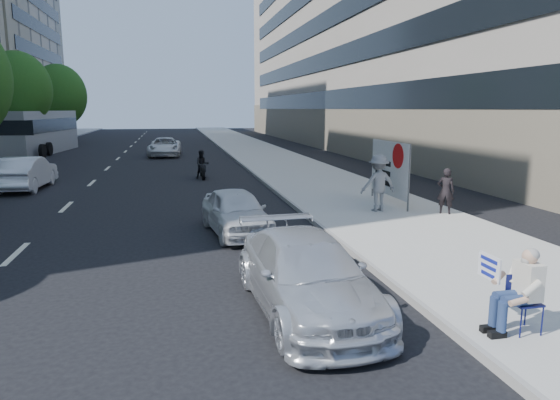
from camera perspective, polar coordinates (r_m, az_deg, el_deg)
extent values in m
plane|color=black|center=(11.62, 1.77, -7.01)|extent=(160.00, 160.00, 0.00)
cube|color=#ADAAA2|center=(31.66, 0.13, 4.24)|extent=(5.00, 120.00, 0.15)
cube|color=gray|center=(47.52, 13.13, 18.04)|extent=(14.00, 70.00, 20.00)
cylinder|color=#382616|center=(42.27, -27.41, 6.55)|extent=(0.30, 0.30, 2.97)
ellipsoid|color=#184312|center=(42.25, -27.81, 11.16)|extent=(4.80, 4.80, 5.52)
cylinder|color=#382616|center=(55.90, -23.69, 7.32)|extent=(0.30, 0.30, 2.62)
ellipsoid|color=#184312|center=(55.87, -23.95, 10.87)|extent=(5.40, 5.40, 6.21)
cylinder|color=#121751|center=(8.31, 25.82, -12.59)|extent=(0.02, 0.02, 0.45)
cylinder|color=#121751|center=(8.53, 27.77, -12.17)|extent=(0.02, 0.02, 0.45)
cylinder|color=#121751|center=(8.57, 24.32, -11.76)|extent=(0.02, 0.02, 0.45)
cylinder|color=#121751|center=(8.78, 26.26, -11.39)|extent=(0.02, 0.02, 0.45)
cube|color=#121751|center=(8.46, 26.17, -10.46)|extent=(0.40, 0.40, 0.03)
cube|color=#121751|center=(8.54, 25.48, -8.90)|extent=(0.40, 0.02, 0.40)
cylinder|color=navy|center=(8.23, 25.43, -10.35)|extent=(0.44, 0.17, 0.17)
cylinder|color=navy|center=(8.18, 24.05, -12.09)|extent=(0.14, 0.14, 0.46)
cube|color=black|center=(8.25, 23.56, -13.89)|extent=(0.26, 0.11, 0.10)
cylinder|color=navy|center=(8.38, 24.59, -9.92)|extent=(0.44, 0.17, 0.17)
cylinder|color=navy|center=(8.33, 23.23, -11.62)|extent=(0.14, 0.14, 0.46)
cube|color=black|center=(8.40, 22.75, -13.40)|extent=(0.26, 0.11, 0.10)
cube|color=beige|center=(8.36, 26.47, -8.23)|extent=(0.26, 0.42, 0.56)
sphere|color=tan|center=(8.26, 26.68, -5.79)|extent=(0.23, 0.23, 0.23)
ellipsoid|color=gray|center=(8.27, 26.81, -5.57)|extent=(0.22, 0.24, 0.19)
ellipsoid|color=gray|center=(8.23, 26.20, -6.31)|extent=(0.10, 0.14, 0.13)
cylinder|color=beige|center=(8.13, 26.84, -9.02)|extent=(0.30, 0.10, 0.25)
cylinder|color=tan|center=(8.06, 25.61, -10.42)|extent=(0.29, 0.09, 0.14)
cylinder|color=beige|center=(8.51, 25.02, -7.66)|extent=(0.26, 0.20, 0.32)
cylinder|color=tan|center=(8.57, 23.71, -8.13)|extent=(0.30, 0.21, 0.18)
cube|color=white|center=(8.61, 22.81, -7.08)|extent=(0.03, 0.55, 0.40)
imported|color=slate|center=(16.63, 11.16, 1.91)|extent=(1.24, 0.78, 1.85)
imported|color=black|center=(16.77, 18.42, 0.98)|extent=(0.64, 0.60, 1.47)
cylinder|color=#4C4C4C|center=(16.74, 14.54, 2.43)|extent=(0.06, 0.06, 2.20)
cylinder|color=#4C4C4C|center=(19.44, 10.60, 3.65)|extent=(0.06, 0.06, 2.20)
cube|color=beige|center=(18.05, 12.38, 3.56)|extent=(0.04, 3.00, 1.90)
cylinder|color=#A50C0C|center=(17.36, 13.32, 4.92)|extent=(0.01, 0.84, 0.84)
cube|color=black|center=(18.48, 11.69, 4.21)|extent=(0.01, 1.30, 0.18)
cube|color=black|center=(18.52, 11.65, 3.13)|extent=(0.01, 1.30, 0.18)
cube|color=black|center=(18.57, 11.61, 2.06)|extent=(0.01, 1.30, 0.18)
imported|color=silver|center=(8.72, 3.02, -8.51)|extent=(2.03, 4.57, 1.30)
imported|color=silver|center=(14.07, -5.03, -1.31)|extent=(1.92, 3.85, 1.26)
imported|color=silver|center=(24.38, -27.05, 2.77)|extent=(1.72, 4.43, 1.44)
imported|color=silver|center=(38.12, -13.03, 5.93)|extent=(2.49, 5.01, 1.36)
cylinder|color=black|center=(24.88, -8.77, 2.99)|extent=(0.15, 0.64, 0.64)
cylinder|color=black|center=(26.27, -8.96, 3.38)|extent=(0.15, 0.64, 0.64)
cube|color=black|center=(25.55, -8.88, 3.70)|extent=(0.30, 1.21, 0.35)
imported|color=black|center=(25.43, -8.88, 4.04)|extent=(0.71, 0.57, 1.42)
cube|color=gray|center=(43.98, -25.89, 6.99)|extent=(3.70, 12.19, 3.30)
cube|color=black|center=(44.28, -27.55, 7.59)|extent=(1.23, 11.45, 1.00)
cube|color=black|center=(43.68, -24.31, 7.82)|extent=(1.23, 11.45, 1.00)
cube|color=black|center=(38.14, -28.06, 7.28)|extent=(2.39, 0.30, 1.00)
cylinder|color=black|center=(40.04, -28.99, 4.84)|extent=(0.35, 1.02, 1.00)
cylinder|color=black|center=(39.39, -25.50, 5.06)|extent=(0.35, 1.02, 1.00)
cylinder|color=black|center=(41.95, -28.22, 5.11)|extent=(0.35, 1.02, 1.00)
cylinder|color=black|center=(41.33, -24.88, 5.32)|extent=(0.35, 1.02, 1.00)
cylinder|color=black|center=(47.74, -26.26, 5.76)|extent=(0.35, 1.02, 1.00)
cylinder|color=black|center=(47.19, -23.31, 5.95)|extent=(0.35, 1.02, 1.00)
cylinder|color=black|center=(49.19, -25.85, 5.90)|extent=(0.35, 1.02, 1.00)
cylinder|color=black|center=(48.66, -22.98, 6.08)|extent=(0.35, 1.02, 1.00)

